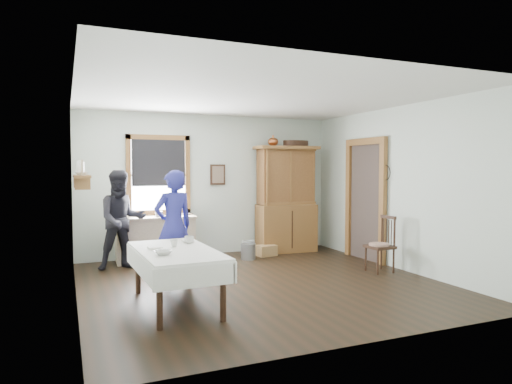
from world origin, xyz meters
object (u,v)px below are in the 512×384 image
work_counter (156,239)px  spindle_chair (380,244)px  figure_dark (122,223)px  pail (248,251)px  wicker_basket (266,250)px  dining_table (176,278)px  woman_blue (173,230)px  china_hutch (286,199)px

work_counter → spindle_chair: 3.90m
spindle_chair → figure_dark: 4.23m
figure_dark → spindle_chair: bearing=-30.7°
spindle_chair → work_counter: bearing=141.9°
work_counter → pail: size_ratio=4.82×
figure_dark → wicker_basket: bearing=-2.7°
spindle_chair → dining_table: bearing=-173.9°
pail → woman_blue: 2.05m
spindle_chair → woman_blue: bearing=165.5°
wicker_basket → woman_blue: 2.51m
china_hutch → work_counter: bearing=-177.9°
figure_dark → woman_blue: bearing=-67.4°
pail → figure_dark: 2.31m
wicker_basket → china_hutch: bearing=27.3°
china_hutch → figure_dark: 3.28m
work_counter → wicker_basket: size_ratio=4.02×
dining_table → woman_blue: woman_blue is taller
spindle_chair → wicker_basket: bearing=117.7°
woman_blue → figure_dark: size_ratio=1.00×
china_hutch → spindle_chair: (0.57, -2.23, -0.60)m
china_hutch → woman_blue: 3.07m
china_hutch → wicker_basket: 1.15m
dining_table → pail: (1.86, 2.30, -0.20)m
woman_blue → pail: bearing=-159.9°
china_hutch → wicker_basket: bearing=-149.9°
spindle_chair → woman_blue: (-3.20, 0.67, 0.31)m
work_counter → spindle_chair: size_ratio=1.55×
pail → figure_dark: size_ratio=0.19×
china_hutch → dining_table: bearing=-133.3°
work_counter → pail: bearing=-15.2°
work_counter → pail: work_counter is taller
woman_blue → china_hutch: bearing=-163.3°
dining_table → figure_dark: (-0.37, 2.35, 0.42)m
china_hutch → dining_table: china_hutch is taller
work_counter → spindle_chair: spindle_chair is taller
figure_dark → dining_table: bearing=-86.2°
pail → wicker_basket: bearing=21.1°
china_hutch → wicker_basket: china_hutch is taller
dining_table → spindle_chair: (3.44, 0.53, 0.11)m
work_counter → china_hutch: 2.69m
wicker_basket → woman_blue: (-2.07, -1.27, 0.66)m
spindle_chair → pail: size_ratio=3.11×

